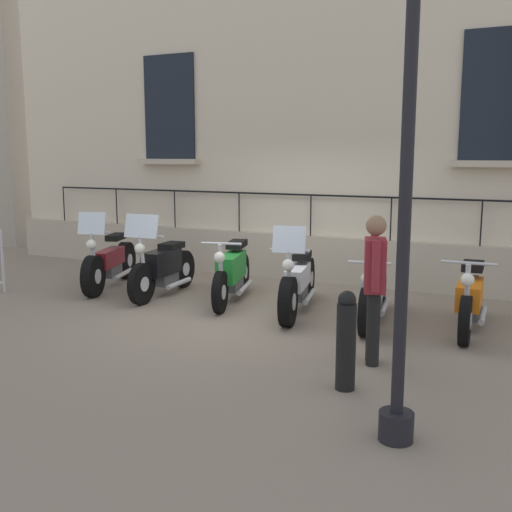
{
  "coord_description": "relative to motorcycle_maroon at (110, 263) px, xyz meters",
  "views": [
    {
      "loc": [
        7.76,
        3.74,
        2.27
      ],
      "look_at": [
        -0.06,
        0.0,
        0.8
      ],
      "focal_mm": 42.63,
      "sensor_mm": 36.0,
      "label": 1
    }
  ],
  "objects": [
    {
      "name": "bollard",
      "position": [
        2.67,
        5.01,
        0.08
      ],
      "size": [
        0.19,
        0.19,
        0.98
      ],
      "color": "black",
      "rests_on": "ground_plane"
    },
    {
      "name": "pedestrian_walking",
      "position": [
        1.82,
        5.05,
        0.5
      ],
      "size": [
        0.51,
        0.32,
        1.63
      ],
      "color": "black",
      "rests_on": "ground_plane"
    },
    {
      "name": "motorcycle_green",
      "position": [
        -0.02,
        2.35,
        0.03
      ],
      "size": [
        2.07,
        0.76,
        1.01
      ],
      "color": "black",
      "rests_on": "ground_plane"
    },
    {
      "name": "motorcycle_orange",
      "position": [
        0.08,
        5.86,
        -0.01
      ],
      "size": [
        1.93,
        0.64,
        1.0
      ],
      "color": "black",
      "rests_on": "ground_plane"
    },
    {
      "name": "motorcycle_maroon",
      "position": [
        0.0,
        0.0,
        0.0
      ],
      "size": [
        2.11,
        0.86,
        1.36
      ],
      "color": "black",
      "rests_on": "ground_plane"
    },
    {
      "name": "motorcycle_white",
      "position": [
        0.16,
        3.51,
        -0.0
      ],
      "size": [
        2.18,
        0.7,
        1.33
      ],
      "color": "black",
      "rests_on": "ground_plane"
    },
    {
      "name": "building_facade",
      "position": [
        -2.35,
        2.91,
        3.88
      ],
      "size": [
        0.82,
        13.56,
        8.84
      ],
      "color": "beige",
      "rests_on": "ground_plane"
    },
    {
      "name": "motorcycle_silver",
      "position": [
        0.21,
        4.63,
        -0.02
      ],
      "size": [
        1.99,
        0.57,
        0.94
      ],
      "color": "black",
      "rests_on": "ground_plane"
    },
    {
      "name": "ground_plane",
      "position": [
        0.36,
        2.91,
        -0.42
      ],
      "size": [
        60.0,
        60.0,
        0.0
      ],
      "primitive_type": "plane",
      "color": "gray"
    },
    {
      "name": "motorcycle_black",
      "position": [
        0.15,
        1.18,
        0.04
      ],
      "size": [
        1.94,
        0.67,
        1.37
      ],
      "color": "black",
      "rests_on": "ground_plane"
    }
  ]
}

